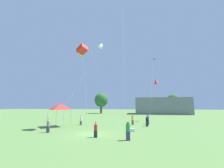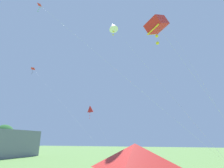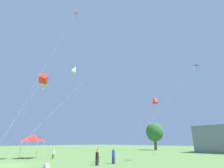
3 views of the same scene
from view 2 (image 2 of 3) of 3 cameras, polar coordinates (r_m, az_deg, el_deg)
name	(u,v)px [view 2 (image 2 of 3)]	position (r m, az deg, el deg)	size (l,w,h in m)	color
tree_near_right	(4,135)	(57.10, -31.90, -14.07)	(5.34, 4.80, 8.05)	brown
festival_tent	(135,156)	(8.13, 7.63, -22.32)	(2.98, 2.98, 3.70)	#B7B7BC
person_blue_shirt	(125,166)	(23.29, 4.37, -25.10)	(0.41, 0.41, 1.75)	#473860
person_black_shirt	(144,168)	(22.43, 10.52, -25.25)	(0.38, 0.38, 1.86)	#282833
kite_red_diamond_0	(90,109)	(28.24, -7.13, -8.07)	(3.30, 6.89, 9.32)	silver
kite_white_diamond_1	(113,27)	(18.37, 0.29, 18.22)	(5.12, 9.41, 15.38)	silver
kite_red_box_2	(157,25)	(14.53, 14.35, 18.11)	(4.49, 7.46, 13.12)	silver
kite_red_delta_3	(49,13)	(18.47, -19.96, 21.07)	(9.23, 16.76, 16.14)	silver
kite_red_delta_4	(34,70)	(40.85, -24.24, 4.31)	(4.70, 21.25, 18.80)	silver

